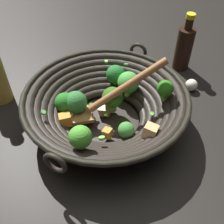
% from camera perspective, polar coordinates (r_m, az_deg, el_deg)
% --- Properties ---
extents(ground_plane, '(4.00, 4.00, 0.00)m').
position_cam_1_polar(ground_plane, '(0.72, -1.23, -2.23)').
color(ground_plane, black).
extents(wok, '(0.42, 0.45, 0.18)m').
position_cam_1_polar(wok, '(0.67, -1.35, 1.63)').
color(wok, black).
rests_on(wok, ground).
extents(soy_sauce_bottle, '(0.05, 0.05, 0.19)m').
position_cam_1_polar(soy_sauce_bottle, '(0.90, 15.19, 13.24)').
color(soy_sauce_bottle, black).
rests_on(soy_sauce_bottle, ground).
extents(garlic_bulb, '(0.04, 0.04, 0.04)m').
position_cam_1_polar(garlic_bulb, '(0.84, 16.65, 5.57)').
color(garlic_bulb, silver).
rests_on(garlic_bulb, ground).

